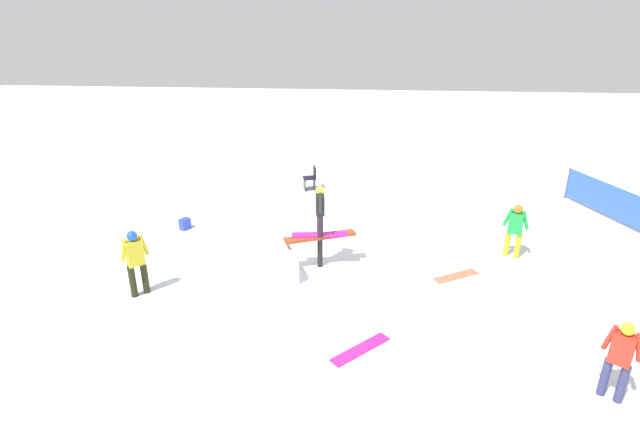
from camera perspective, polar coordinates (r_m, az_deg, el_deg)
ground_plane at (r=13.17m, az=0.00°, el=-6.03°), size 60.00×60.00×0.00m
rail_feature at (r=12.83m, az=0.00°, el=-3.15°), size 1.85×0.96×0.90m
snow_kicker_ramp at (r=12.69m, az=-7.21°, el=-5.76°), size 2.23×2.06×0.64m
main_rider_on_rail at (r=12.50m, az=0.00°, el=0.22°), size 1.46×0.74×1.33m
bystander_yellow at (r=12.28m, az=-20.32°, el=-4.96°), size 0.56×0.52×1.64m
bystander_green at (r=14.27m, az=21.40°, el=-1.57°), size 0.65×0.35×1.50m
bystander_red at (r=10.07m, az=31.08°, el=-13.87°), size 0.55×0.43×1.54m
loose_snowboard_coral at (r=13.14m, az=15.28°, el=-6.91°), size 1.22×0.86×0.02m
loose_snowboard_white at (r=16.32m, az=7.76°, el=-0.31°), size 1.21×0.89×0.02m
loose_snowboard_magenta at (r=10.30m, az=4.66°, el=-15.21°), size 1.21×1.17×0.02m
folding_chair at (r=18.44m, az=-1.06°, el=3.97°), size 0.54×0.54×0.88m
backpack_on_snow at (r=15.76m, az=-15.19°, el=-1.15°), size 0.34×0.37×0.34m
safety_fence at (r=17.78m, az=32.22°, el=0.25°), size 2.03×5.27×1.10m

